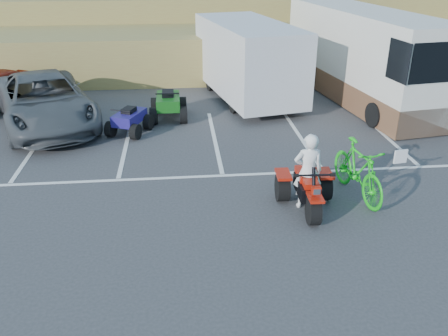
{
  "coord_description": "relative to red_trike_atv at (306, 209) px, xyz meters",
  "views": [
    {
      "loc": [
        -1.07,
        -8.68,
        5.44
      ],
      "look_at": [
        -0.13,
        0.74,
        1.0
      ],
      "focal_mm": 38.0,
      "sensor_mm": 36.0,
      "label": 1
    }
  ],
  "objects": [
    {
      "name": "cargo_trailer",
      "position": [
        -0.1,
        8.79,
        1.57
      ],
      "size": [
        3.69,
        6.58,
        2.9
      ],
      "rotation": [
        0.0,
        0.0,
        0.2
      ],
      "color": "silver",
      "rests_on": "ground"
    },
    {
      "name": "grey_pickup",
      "position": [
        -7.2,
        6.45,
        0.82
      ],
      "size": [
        4.72,
        6.51,
        1.65
      ],
      "primitive_type": "imported",
      "rotation": [
        0.0,
        0.0,
        0.38
      ],
      "color": "#4A4E52",
      "rests_on": "ground"
    },
    {
      "name": "ground",
      "position": [
        -1.73,
        -0.46,
        0.0
      ],
      "size": [
        100.0,
        100.0,
        0.0
      ],
      "primitive_type": "plane",
      "color": "#363639",
      "rests_on": "ground"
    },
    {
      "name": "rider",
      "position": [
        0.01,
        0.15,
        0.89
      ],
      "size": [
        0.67,
        0.46,
        1.78
      ],
      "primitive_type": "imported",
      "rotation": [
        0.0,
        0.0,
        3.1
      ],
      "color": "white",
      "rests_on": "ground"
    },
    {
      "name": "grass_embankment",
      "position": [
        -1.73,
        15.02,
        1.42
      ],
      "size": [
        40.0,
        8.5,
        3.1
      ],
      "color": "olive",
      "rests_on": "ground"
    },
    {
      "name": "quad_atv_green",
      "position": [
        -3.15,
        6.68,
        0.0
      ],
      "size": [
        1.25,
        1.67,
        1.09
      ],
      "primitive_type": null,
      "rotation": [
        0.0,
        0.0,
        -0.0
      ],
      "color": "#135715",
      "rests_on": "ground"
    },
    {
      "name": "rv_motorhome",
      "position": [
        4.22,
        8.46,
        1.43
      ],
      "size": [
        3.67,
        9.41,
        3.3
      ],
      "rotation": [
        0.0,
        0.0,
        0.15
      ],
      "color": "silver",
      "rests_on": "ground"
    },
    {
      "name": "green_dirt_bike",
      "position": [
        1.33,
        0.54,
        0.67
      ],
      "size": [
        0.98,
        2.32,
        1.35
      ],
      "primitive_type": "imported",
      "rotation": [
        0.0,
        0.0,
        0.16
      ],
      "color": "#14BF19",
      "rests_on": "ground"
    },
    {
      "name": "quad_atv_blue",
      "position": [
        -4.38,
        5.38,
        0.0
      ],
      "size": [
        1.53,
        1.72,
        0.93
      ],
      "primitive_type": null,
      "rotation": [
        0.0,
        0.0,
        -0.4
      ],
      "color": "navy",
      "rests_on": "ground"
    },
    {
      "name": "red_trike_atv",
      "position": [
        0.0,
        0.0,
        0.0
      ],
      "size": [
        1.37,
        1.79,
        1.12
      ],
      "primitive_type": null,
      "rotation": [
        0.0,
        0.0,
        -0.05
      ],
      "color": "#AE1909",
      "rests_on": "ground"
    },
    {
      "name": "parking_stripes",
      "position": [
        -0.87,
        3.61,
        0.0
      ],
      "size": [
        28.0,
        5.16,
        0.01
      ],
      "color": "white",
      "rests_on": "ground"
    }
  ]
}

